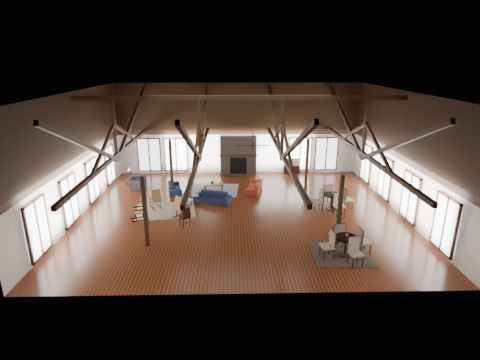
{
  "coord_description": "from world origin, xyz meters",
  "views": [
    {
      "loc": [
        -0.46,
        -17.71,
        7.5
      ],
      "look_at": [
        -0.02,
        1.0,
        1.4
      ],
      "focal_mm": 28.0,
      "sensor_mm": 36.0,
      "label": 1
    }
  ],
  "objects_px": {
    "sofa_navy_left": "(175,187)",
    "armchair": "(137,183)",
    "sofa_navy_front": "(212,197)",
    "coffee_table": "(214,185)",
    "cafe_table_far": "(332,199)",
    "cafe_table_near": "(346,243)",
    "tv_console": "(291,169)",
    "sofa_orange": "(254,186)"
  },
  "relations": [
    {
      "from": "sofa_navy_front",
      "to": "armchair",
      "type": "bearing_deg",
      "value": 171.52
    },
    {
      "from": "tv_console",
      "to": "coffee_table",
      "type": "bearing_deg",
      "value": -145.66
    },
    {
      "from": "sofa_navy_left",
      "to": "cafe_table_far",
      "type": "xyz_separation_m",
      "value": [
        8.57,
        -2.95,
        0.32
      ]
    },
    {
      "from": "sofa_navy_left",
      "to": "cafe_table_far",
      "type": "distance_m",
      "value": 9.07
    },
    {
      "from": "sofa_navy_front",
      "to": "sofa_orange",
      "type": "bearing_deg",
      "value": 55.4
    },
    {
      "from": "sofa_navy_left",
      "to": "sofa_orange",
      "type": "distance_m",
      "value": 4.68
    },
    {
      "from": "sofa_navy_front",
      "to": "cafe_table_far",
      "type": "height_order",
      "value": "cafe_table_far"
    },
    {
      "from": "coffee_table",
      "to": "armchair",
      "type": "height_order",
      "value": "armchair"
    },
    {
      "from": "tv_console",
      "to": "sofa_navy_front",
      "type": "bearing_deg",
      "value": -133.93
    },
    {
      "from": "sofa_navy_front",
      "to": "sofa_orange",
      "type": "relative_size",
      "value": 1.02
    },
    {
      "from": "sofa_navy_front",
      "to": "armchair",
      "type": "relative_size",
      "value": 1.83
    },
    {
      "from": "sofa_navy_front",
      "to": "cafe_table_near",
      "type": "bearing_deg",
      "value": -28.33
    },
    {
      "from": "sofa_navy_left",
      "to": "sofa_orange",
      "type": "height_order",
      "value": "sofa_orange"
    },
    {
      "from": "armchair",
      "to": "cafe_table_far",
      "type": "xyz_separation_m",
      "value": [
        10.89,
        -3.48,
        0.22
      ]
    },
    {
      "from": "sofa_navy_front",
      "to": "cafe_table_far",
      "type": "bearing_deg",
      "value": 7.95
    },
    {
      "from": "armchair",
      "to": "tv_console",
      "type": "relative_size",
      "value": 1.0
    },
    {
      "from": "armchair",
      "to": "cafe_table_far",
      "type": "distance_m",
      "value": 11.44
    },
    {
      "from": "cafe_table_near",
      "to": "tv_console",
      "type": "xyz_separation_m",
      "value": [
        -0.4,
        11.26,
        -0.28
      ]
    },
    {
      "from": "sofa_navy_front",
      "to": "cafe_table_far",
      "type": "xyz_separation_m",
      "value": [
        6.27,
        -1.15,
        0.28
      ]
    },
    {
      "from": "sofa_navy_front",
      "to": "tv_console",
      "type": "height_order",
      "value": "sofa_navy_front"
    },
    {
      "from": "cafe_table_near",
      "to": "cafe_table_far",
      "type": "bearing_deg",
      "value": 81.53
    },
    {
      "from": "coffee_table",
      "to": "tv_console",
      "type": "bearing_deg",
      "value": 28.63
    },
    {
      "from": "sofa_orange",
      "to": "cafe_table_far",
      "type": "bearing_deg",
      "value": 65.04
    },
    {
      "from": "sofa_navy_left",
      "to": "armchair",
      "type": "bearing_deg",
      "value": 64.36
    },
    {
      "from": "sofa_navy_front",
      "to": "cafe_table_near",
      "type": "xyz_separation_m",
      "value": [
        5.57,
        -5.89,
        0.26
      ]
    },
    {
      "from": "sofa_orange",
      "to": "armchair",
      "type": "distance_m",
      "value": 7.02
    },
    {
      "from": "armchair",
      "to": "cafe_table_near",
      "type": "relative_size",
      "value": 0.5
    },
    {
      "from": "sofa_navy_front",
      "to": "cafe_table_near",
      "type": "relative_size",
      "value": 0.92
    },
    {
      "from": "sofa_orange",
      "to": "armchair",
      "type": "xyz_separation_m",
      "value": [
        -7.0,
        0.53,
        0.07
      ]
    },
    {
      "from": "sofa_orange",
      "to": "coffee_table",
      "type": "height_order",
      "value": "sofa_orange"
    },
    {
      "from": "sofa_navy_front",
      "to": "tv_console",
      "type": "distance_m",
      "value": 7.45
    },
    {
      "from": "sofa_navy_left",
      "to": "armchair",
      "type": "xyz_separation_m",
      "value": [
        -2.32,
        0.53,
        0.1
      ]
    },
    {
      "from": "cafe_table_near",
      "to": "cafe_table_far",
      "type": "distance_m",
      "value": 4.8
    },
    {
      "from": "sofa_navy_front",
      "to": "coffee_table",
      "type": "height_order",
      "value": "sofa_navy_front"
    },
    {
      "from": "sofa_navy_left",
      "to": "armchair",
      "type": "distance_m",
      "value": 2.39
    },
    {
      "from": "sofa_navy_front",
      "to": "sofa_navy_left",
      "type": "relative_size",
      "value": 1.14
    },
    {
      "from": "sofa_orange",
      "to": "coffee_table",
      "type": "bearing_deg",
      "value": -78.46
    },
    {
      "from": "sofa_navy_left",
      "to": "tv_console",
      "type": "xyz_separation_m",
      "value": [
        7.46,
        3.56,
        0.02
      ]
    },
    {
      "from": "coffee_table",
      "to": "cafe_table_far",
      "type": "bearing_deg",
      "value": -31.07
    },
    {
      "from": "cafe_table_far",
      "to": "tv_console",
      "type": "bearing_deg",
      "value": 99.64
    },
    {
      "from": "sofa_navy_left",
      "to": "sofa_orange",
      "type": "xyz_separation_m",
      "value": [
        4.68,
        -0.01,
        0.03
      ]
    },
    {
      "from": "coffee_table",
      "to": "armchair",
      "type": "bearing_deg",
      "value": 168.06
    }
  ]
}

